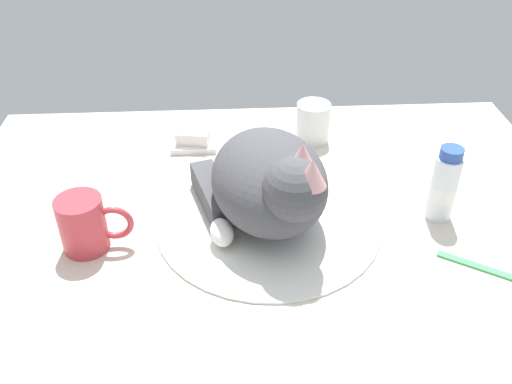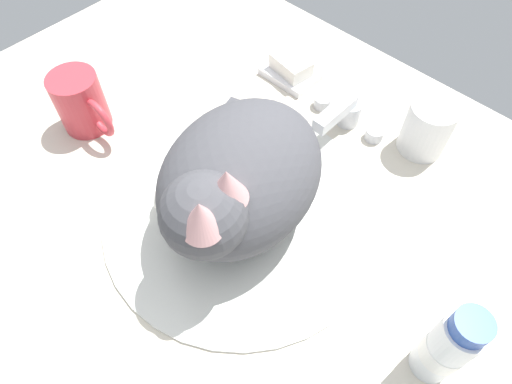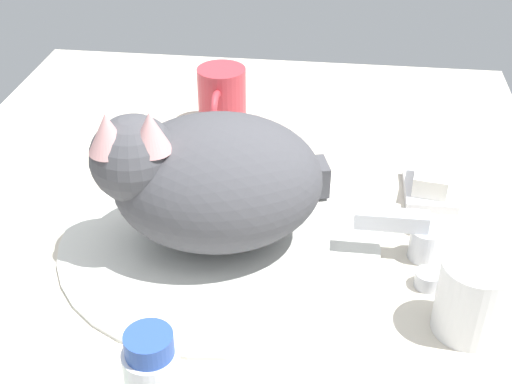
{
  "view_description": "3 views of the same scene",
  "coord_description": "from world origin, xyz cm",
  "px_view_note": "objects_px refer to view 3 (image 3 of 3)",
  "views": [
    {
      "loc": [
        -6.15,
        -72.03,
        57.99
      ],
      "look_at": [
        -2.08,
        -0.39,
        6.51
      ],
      "focal_mm": 38.95,
      "sensor_mm": 36.0,
      "label": 1
    },
    {
      "loc": [
        23.86,
        -22.67,
        51.95
      ],
      "look_at": [
        1.06,
        1.51,
        4.44
      ],
      "focal_mm": 31.96,
      "sensor_mm": 36.0,
      "label": 2
    },
    {
      "loc": [
        62.5,
        12.09,
        48.84
      ],
      "look_at": [
        -2.11,
        3.95,
        5.84
      ],
      "focal_mm": 47.97,
      "sensor_mm": 36.0,
      "label": 3
    }
  ],
  "objects_px": {
    "faucet": "(415,238)",
    "cat": "(208,178)",
    "coffee_mug": "(222,98)",
    "rinse_cup": "(472,298)",
    "soap_bar": "(431,178)"
  },
  "relations": [
    {
      "from": "cat",
      "to": "soap_bar",
      "type": "distance_m",
      "value": 0.3
    },
    {
      "from": "cat",
      "to": "soap_bar",
      "type": "height_order",
      "value": "cat"
    },
    {
      "from": "soap_bar",
      "to": "faucet",
      "type": "bearing_deg",
      "value": -12.6
    },
    {
      "from": "cat",
      "to": "rinse_cup",
      "type": "height_order",
      "value": "cat"
    },
    {
      "from": "coffee_mug",
      "to": "rinse_cup",
      "type": "height_order",
      "value": "coffee_mug"
    },
    {
      "from": "rinse_cup",
      "to": "coffee_mug",
      "type": "bearing_deg",
      "value": -141.84
    },
    {
      "from": "coffee_mug",
      "to": "rinse_cup",
      "type": "bearing_deg",
      "value": 38.16
    },
    {
      "from": "faucet",
      "to": "soap_bar",
      "type": "xyz_separation_m",
      "value": [
        -0.13,
        0.03,
        -0.0
      ]
    },
    {
      "from": "faucet",
      "to": "coffee_mug",
      "type": "height_order",
      "value": "coffee_mug"
    },
    {
      "from": "faucet",
      "to": "coffee_mug",
      "type": "relative_size",
      "value": 1.12
    },
    {
      "from": "rinse_cup",
      "to": "faucet",
      "type": "bearing_deg",
      "value": -157.96
    },
    {
      "from": "coffee_mug",
      "to": "faucet",
      "type": "bearing_deg",
      "value": 43.0
    },
    {
      "from": "faucet",
      "to": "soap_bar",
      "type": "height_order",
      "value": "faucet"
    },
    {
      "from": "faucet",
      "to": "cat",
      "type": "xyz_separation_m",
      "value": [
        0.0,
        -0.23,
        0.06
      ]
    },
    {
      "from": "cat",
      "to": "coffee_mug",
      "type": "height_order",
      "value": "cat"
    }
  ]
}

